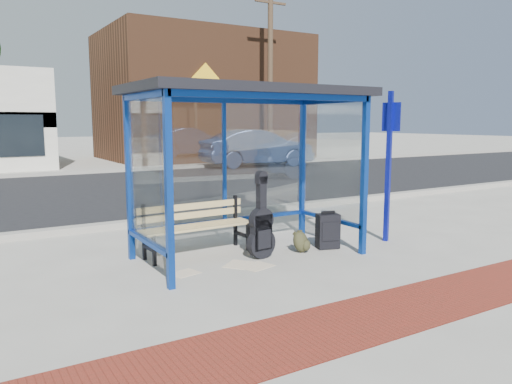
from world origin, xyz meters
TOP-DOWN VIEW (x-y plane):
  - ground at (0.00, 0.00)m, footprint 120.00×120.00m
  - brick_paver_strip at (0.00, -2.60)m, footprint 60.00×1.00m
  - curb_near at (0.00, 2.90)m, footprint 60.00×0.25m
  - street_asphalt at (0.00, 8.00)m, footprint 60.00×10.00m
  - curb_far at (0.00, 13.10)m, footprint 60.00×0.25m
  - far_sidewalk at (0.00, 15.00)m, footprint 60.00×4.00m
  - bus_shelter at (0.00, 0.07)m, footprint 3.30×1.80m
  - storefront_brown at (8.00, 18.49)m, footprint 10.00×7.08m
  - tree_right at (12.50, 22.00)m, footprint 3.60×3.60m
  - utility_pole_east at (9.00, 13.40)m, footprint 1.60×0.24m
  - bench at (-0.60, 0.52)m, footprint 1.71×0.48m
  - guitar_bag at (0.10, -0.17)m, footprint 0.44×0.17m
  - suitcase at (1.27, -0.24)m, footprint 0.38×0.30m
  - backpack at (0.78, -0.21)m, footprint 0.33×0.31m
  - sign_post at (2.41, -0.34)m, footprint 0.15×0.29m
  - newspaper_a at (-1.13, -0.28)m, footprint 0.41×0.36m
  - newspaper_b at (-0.17, -0.50)m, footprint 0.48×0.42m
  - newspaper_c at (-0.35, -0.30)m, footprint 0.51×0.50m
  - parked_car at (7.69, 12.39)m, footprint 4.97×2.15m
  - fire_hydrant at (10.84, 13.51)m, footprint 0.30×0.20m

SIDE VIEW (x-z plane):
  - ground at x=0.00m, z-range 0.00..0.00m
  - street_asphalt at x=0.00m, z-range 0.00..0.00m
  - newspaper_a at x=-1.13m, z-range 0.00..0.01m
  - newspaper_c at x=-0.35m, z-range 0.00..0.01m
  - newspaper_b at x=-0.17m, z-range 0.00..0.01m
  - far_sidewalk at x=0.00m, z-range 0.00..0.01m
  - brick_paver_strip at x=0.00m, z-range 0.00..0.01m
  - curb_near at x=0.00m, z-range 0.00..0.12m
  - curb_far at x=0.00m, z-range 0.00..0.12m
  - backpack at x=0.78m, z-range -0.01..0.32m
  - suitcase at x=1.27m, z-range -0.02..0.56m
  - fire_hydrant at x=10.84m, z-range 0.03..0.70m
  - guitar_bag at x=0.10m, z-range -0.16..1.02m
  - bench at x=-0.60m, z-range 0.05..0.85m
  - parked_car at x=7.69m, z-range 0.00..1.59m
  - sign_post at x=2.41m, z-range 0.15..2.57m
  - bus_shelter at x=0.00m, z-range 0.86..3.28m
  - storefront_brown at x=8.00m, z-range 0.00..6.40m
  - utility_pole_east at x=9.00m, z-range 0.11..8.11m
  - tree_right at x=12.50m, z-range 1.94..8.97m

